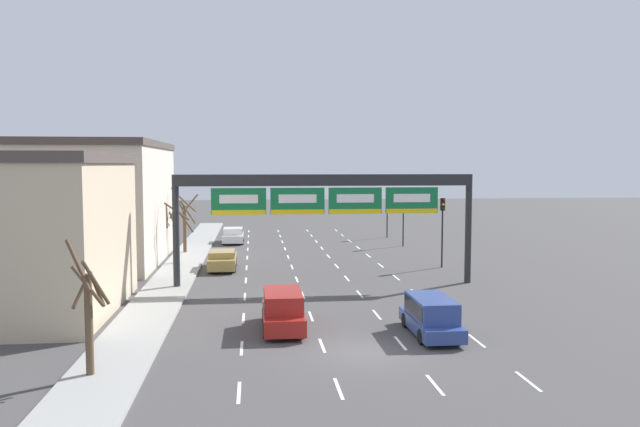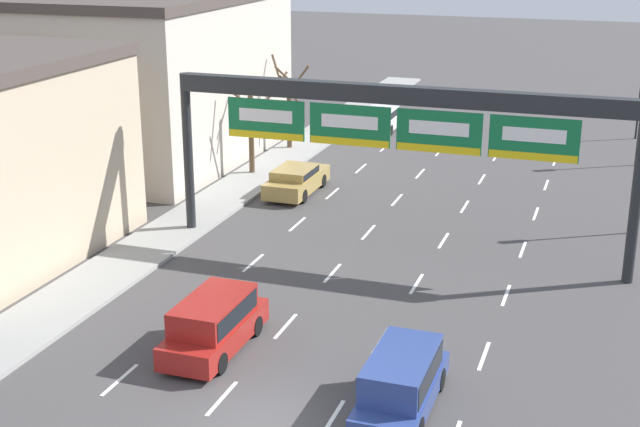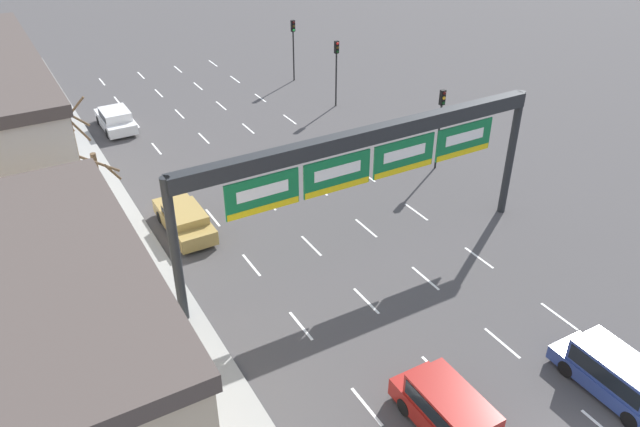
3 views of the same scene
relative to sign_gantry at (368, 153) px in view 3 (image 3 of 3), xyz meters
name	(u,v)px [view 3 (image 3 of 3)]	position (x,y,z in m)	size (l,w,h in m)	color
lane_dashes	(366,261)	(0.00, -0.22, -5.72)	(10.02, 67.00, 0.01)	white
sign_gantry	(368,153)	(0.00, 0.00, 0.00)	(18.51, 0.70, 6.88)	#232628
car_white	(115,119)	(-6.36, 21.79, -4.94)	(1.98, 4.44, 1.48)	silver
suv_red	(450,412)	(-3.14, -10.03, -4.75)	(1.85, 4.56, 1.77)	maroon
suv_blue	(616,373)	(3.27, -11.64, -4.79)	(1.80, 4.66, 1.69)	navy
car_gold	(185,219)	(-6.65, 6.71, -4.98)	(1.93, 4.75, 1.38)	#A88947
traffic_light_near_gantry	(441,114)	(9.20, 5.92, -2.14)	(0.30, 0.35, 5.06)	black
traffic_light_mid_block	(337,61)	(9.23, 17.88, -2.20)	(0.30, 0.35, 4.96)	black
traffic_light_far_end	(293,38)	(9.20, 24.61, -2.19)	(0.30, 0.35, 4.98)	black
tree_bare_closest	(99,184)	(-10.08, 9.07, -3.12)	(2.12, 1.86, 4.61)	brown
tree_bare_third	(72,139)	(-10.19, 14.97, -2.91)	(2.34, 2.25, 5.43)	brown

